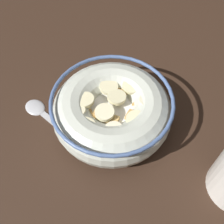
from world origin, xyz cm
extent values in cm
cube|color=#332116|center=(0.00, 0.00, -1.00)|extent=(90.07, 90.07, 2.00)
cylinder|color=beige|center=(0.00, 0.00, 0.30)|extent=(10.44, 10.44, 0.60)
torus|color=beige|center=(0.00, 0.00, 3.24)|extent=(18.98, 18.98, 6.48)
torus|color=#4C6699|center=(0.00, 0.00, 6.18)|extent=(19.01, 19.01, 0.60)
cylinder|color=white|center=(0.00, 0.00, 3.96)|extent=(15.09, 15.09, 0.40)
cube|color=#B78947|center=(-5.87, 0.20, 4.46)|extent=(2.21, 2.16, 0.95)
cube|color=tan|center=(-1.60, 6.46, 4.62)|extent=(2.40, 2.41, 0.79)
cube|color=tan|center=(-2.67, 3.32, 4.72)|extent=(2.13, 2.10, 0.89)
cube|color=#AD7F42|center=(-2.16, -3.47, 4.60)|extent=(2.40, 2.39, 0.90)
cube|color=#AD7F42|center=(-0.79, -2.60, 4.72)|extent=(2.00, 2.00, 0.77)
cube|color=#B78947|center=(-4.09, -4.14, 4.47)|extent=(2.31, 2.32, 0.81)
cube|color=#B78947|center=(3.43, 2.59, 4.45)|extent=(2.05, 2.01, 0.87)
cube|color=#B78947|center=(3.17, 4.27, 4.61)|extent=(2.14, 2.09, 0.95)
cube|color=#AD7F42|center=(0.20, 3.58, 4.60)|extent=(2.43, 2.43, 0.86)
cube|color=tan|center=(3.57, -0.12, 4.68)|extent=(1.82, 1.79, 0.82)
cube|color=#B78947|center=(-0.91, -6.19, 4.65)|extent=(2.08, 2.11, 0.84)
cube|color=tan|center=(1.38, -2.11, 4.45)|extent=(1.94, 1.98, 0.86)
cube|color=tan|center=(0.42, 5.88, 4.49)|extent=(2.08, 2.09, 0.80)
cylinder|color=#F9EFC6|center=(2.86, -4.06, 5.48)|extent=(4.12, 4.11, 0.74)
cylinder|color=#F4EABC|center=(-0.29, -2.09, 5.53)|extent=(4.06, 4.08, 0.81)
cylinder|color=beige|center=(4.59, -0.77, 5.61)|extent=(3.78, 3.78, 0.97)
cylinder|color=#F9EFC6|center=(-4.98, 3.35, 5.59)|extent=(4.06, 4.04, 0.84)
cylinder|color=beige|center=(-2.14, 2.50, 5.37)|extent=(3.80, 3.78, 0.89)
cylinder|color=beige|center=(-3.70, -1.93, 5.76)|extent=(3.53, 3.49, 0.93)
cylinder|color=#F9EFC6|center=(4.60, 3.21, 5.68)|extent=(4.22, 4.22, 0.94)
cylinder|color=beige|center=(0.48, 1.40, 5.35)|extent=(3.51, 3.53, 0.99)
cylinder|color=beige|center=(0.90, 4.46, 5.51)|extent=(3.34, 3.37, 0.93)
cylinder|color=#F4EABC|center=(-3.65, -4.32, 5.75)|extent=(3.15, 3.15, 1.07)
cylinder|color=beige|center=(-0.84, -5.72, 5.71)|extent=(4.22, 4.18, 1.26)
ellipsoid|color=#B7B7BC|center=(-13.03, -4.57, 0.40)|extent=(4.31, 3.65, 0.80)
cube|color=#B7B7BC|center=(-5.28, -5.81, 0.18)|extent=(11.82, 2.86, 0.36)
camera|label=1|loc=(13.12, -21.09, 39.50)|focal=44.28mm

